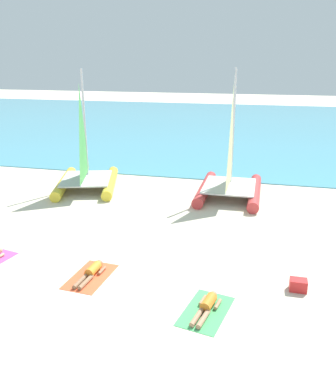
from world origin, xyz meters
The scene contains 9 objects.
ground_plane centered at (0.00, 10.00, 0.00)m, with size 120.00×120.00×0.00m, color beige.
ocean_water centered at (0.00, 31.10, 0.03)m, with size 120.00×40.00×0.05m, color #4C9EB7.
sailboat_red centered at (2.28, 8.55, 0.92)m, with size 3.03×4.74×6.16m.
sailboat_yellow centered at (-5.15, 8.11, 0.90)m, with size 4.18×5.31×6.07m.
towel_middle centered at (-1.24, -0.33, 0.01)m, with size 1.10×1.90×0.01m, color #EA5933.
sunbather_middle centered at (-1.23, -0.26, 0.13)m, with size 0.57×1.57×0.30m.
towel_right centered at (2.57, -1.31, 0.01)m, with size 1.10×1.90×0.01m, color #4CB266.
sunbather_right centered at (2.59, -1.24, 0.13)m, with size 0.70×1.56×0.30m.
cooler_box centered at (5.07, 0.37, 0.18)m, with size 0.50×0.36×0.36m, color red.
Camera 1 is at (3.77, -10.74, 6.55)m, focal length 37.92 mm.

